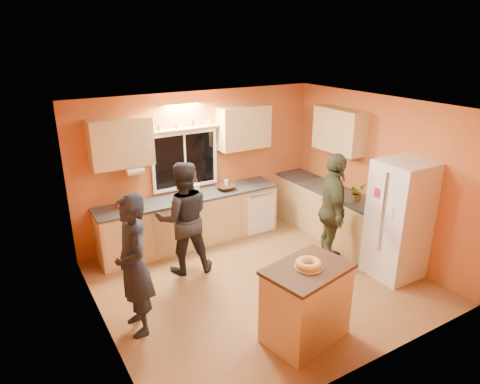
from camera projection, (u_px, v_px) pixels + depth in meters
ground at (262, 283)px, 6.38m from camera, size 4.50×4.50×0.00m
room_shell at (255, 171)px, 6.20m from camera, size 4.54×4.04×2.61m
back_counter at (210, 216)px, 7.59m from camera, size 4.23×0.62×0.90m
right_counter at (338, 217)px, 7.55m from camera, size 0.62×1.84×0.90m
refrigerator at (399, 220)px, 6.32m from camera, size 0.72×0.70×1.80m
island at (306, 303)px, 5.07m from camera, size 1.12×0.87×0.97m
bundt_pastry at (308, 264)px, 4.89m from camera, size 0.31×0.31×0.09m
person_left at (134, 266)px, 5.08m from camera, size 0.45×0.67×1.79m
person_center at (183, 218)px, 6.43m from camera, size 1.00×0.86×1.76m
person_right at (333, 211)px, 6.61m from camera, size 0.94×1.15×1.83m
mixing_bowl at (226, 187)px, 7.54m from camera, size 0.34×0.34×0.08m
utensil_crock at (196, 189)px, 7.35m from camera, size 0.14×0.14×0.17m
potted_plant at (357, 192)px, 7.00m from camera, size 0.32×0.29×0.29m
red_box at (336, 188)px, 7.54m from camera, size 0.16×0.12×0.07m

